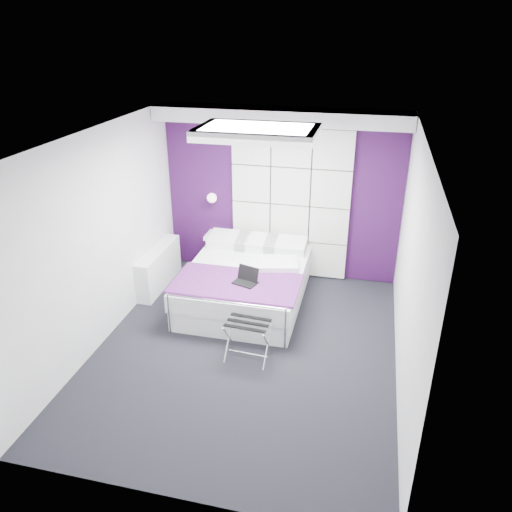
{
  "coord_description": "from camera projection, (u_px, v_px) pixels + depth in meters",
  "views": [
    {
      "loc": [
        1.3,
        -4.92,
        3.67
      ],
      "look_at": [
        0.05,
        0.35,
        1.12
      ],
      "focal_mm": 35.0,
      "sensor_mm": 36.0,
      "label": 1
    }
  ],
  "objects": [
    {
      "name": "headboard",
      "position": [
        290.0,
        205.0,
        7.52
      ],
      "size": [
        1.8,
        0.08,
        2.3
      ],
      "primitive_type": null,
      "color": "silver",
      "rests_on": "wall_back"
    },
    {
      "name": "wall_back",
      "position": [
        281.0,
        194.0,
        7.55
      ],
      "size": [
        3.6,
        0.0,
        3.6
      ],
      "primitive_type": "plane",
      "rotation": [
        1.57,
        0.0,
        0.0
      ],
      "color": "silver",
      "rests_on": "floor"
    },
    {
      "name": "luggage_rack",
      "position": [
        248.0,
        340.0,
        5.91
      ],
      "size": [
        0.5,
        0.37,
        0.5
      ],
      "rotation": [
        0.0,
        0.0,
        -0.07
      ],
      "color": "silver",
      "rests_on": "floor"
    },
    {
      "name": "accent_wall",
      "position": [
        281.0,
        195.0,
        7.54
      ],
      "size": [
        3.58,
        0.02,
        2.58
      ],
      "primitive_type": "cube",
      "color": "#330E3D",
      "rests_on": "wall_back"
    },
    {
      "name": "skylight",
      "position": [
        257.0,
        131.0,
        5.6
      ],
      "size": [
        1.36,
        0.86,
        0.12
      ],
      "primitive_type": null,
      "color": "white",
      "rests_on": "ceiling"
    },
    {
      "name": "laptop",
      "position": [
        246.0,
        279.0,
        6.53
      ],
      "size": [
        0.3,
        0.21,
        0.22
      ],
      "rotation": [
        0.0,
        0.0,
        -0.32
      ],
      "color": "black",
      "rests_on": "bed"
    },
    {
      "name": "floor",
      "position": [
        246.0,
        349.0,
        6.16
      ],
      "size": [
        4.4,
        4.4,
        0.0
      ],
      "primitive_type": "plane",
      "color": "black",
      "rests_on": "ground"
    },
    {
      "name": "ceiling",
      "position": [
        244.0,
        138.0,
        5.06
      ],
      "size": [
        4.4,
        4.4,
        0.0
      ],
      "primitive_type": "plane",
      "rotation": [
        3.14,
        0.0,
        0.0
      ],
      "color": "white",
      "rests_on": "wall_back"
    },
    {
      "name": "nightstand",
      "position": [
        222.0,
        236.0,
        7.87
      ],
      "size": [
        0.5,
        0.39,
        0.06
      ],
      "primitive_type": "cube",
      "color": "white",
      "rests_on": "wall_back"
    },
    {
      "name": "wall_left",
      "position": [
        100.0,
        239.0,
        5.99
      ],
      "size": [
        0.0,
        4.4,
        4.4
      ],
      "primitive_type": "plane",
      "rotation": [
        1.57,
        0.0,
        1.57
      ],
      "color": "silver",
      "rests_on": "floor"
    },
    {
      "name": "wall_lamp",
      "position": [
        213.0,
        197.0,
        7.68
      ],
      "size": [
        0.15,
        0.15,
        0.15
      ],
      "primitive_type": "sphere",
      "color": "white",
      "rests_on": "wall_back"
    },
    {
      "name": "radiator",
      "position": [
        159.0,
        268.0,
        7.53
      ],
      "size": [
        0.22,
        1.2,
        0.6
      ],
      "primitive_type": "cube",
      "color": "white",
      "rests_on": "floor"
    },
    {
      "name": "wall_right",
      "position": [
        411.0,
        271.0,
        5.23
      ],
      "size": [
        0.0,
        4.4,
        4.4
      ],
      "primitive_type": "plane",
      "rotation": [
        1.57,
        0.0,
        -1.57
      ],
      "color": "silver",
      "rests_on": "floor"
    },
    {
      "name": "bed",
      "position": [
        246.0,
        283.0,
        7.09
      ],
      "size": [
        1.67,
        2.01,
        0.71
      ],
      "color": "white",
      "rests_on": "floor"
    },
    {
      "name": "soffit",
      "position": [
        280.0,
        116.0,
        6.81
      ],
      "size": [
        3.58,
        0.5,
        0.2
      ],
      "primitive_type": "cube",
      "color": "white",
      "rests_on": "wall_back"
    }
  ]
}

